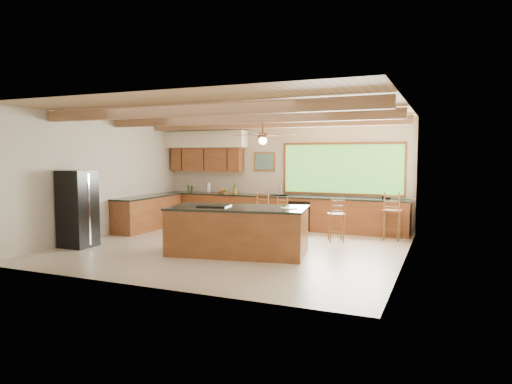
% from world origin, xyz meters
% --- Properties ---
extents(ground, '(7.20, 7.20, 0.00)m').
position_xyz_m(ground, '(0.00, 0.00, 0.00)').
color(ground, beige).
rests_on(ground, ground).
extents(room_shell, '(7.27, 6.54, 3.02)m').
position_xyz_m(room_shell, '(-0.17, 0.65, 2.21)').
color(room_shell, beige).
rests_on(room_shell, ground).
extents(counter_run, '(7.12, 3.10, 1.23)m').
position_xyz_m(counter_run, '(-0.82, 2.52, 0.46)').
color(counter_run, brown).
rests_on(counter_run, ground).
extents(island, '(2.99, 1.79, 1.00)m').
position_xyz_m(island, '(0.37, -0.54, 0.49)').
color(island, brown).
rests_on(island, ground).
extents(refrigerator, '(0.68, 0.65, 1.71)m').
position_xyz_m(refrigerator, '(-3.22, -1.26, 0.85)').
color(refrigerator, black).
rests_on(refrigerator, ground).
extents(bar_stool_a, '(0.47, 0.47, 1.15)m').
position_xyz_m(bar_stool_a, '(0.10, 1.65, 0.68)').
color(bar_stool_a, brown).
rests_on(bar_stool_a, ground).
extents(bar_stool_b, '(0.40, 0.40, 0.94)m').
position_xyz_m(bar_stool_b, '(0.30, 2.40, 0.56)').
color(bar_stool_b, brown).
rests_on(bar_stool_b, ground).
extents(bar_stool_c, '(0.42, 0.42, 1.18)m').
position_xyz_m(bar_stool_c, '(3.13, 2.26, 0.70)').
color(bar_stool_c, brown).
rests_on(bar_stool_c, ground).
extents(bar_stool_d, '(0.50, 0.50, 1.08)m').
position_xyz_m(bar_stool_d, '(1.93, 1.54, 0.64)').
color(bar_stool_d, brown).
rests_on(bar_stool_d, ground).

